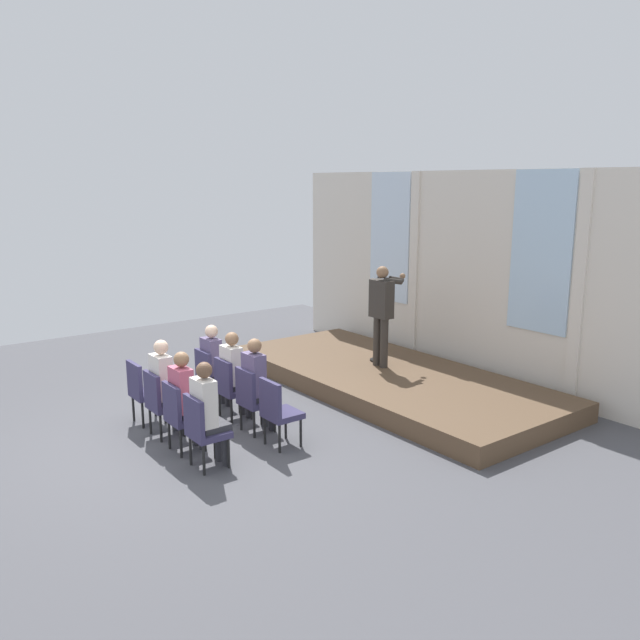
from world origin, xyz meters
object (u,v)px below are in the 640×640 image
Objects in this scene: mic_stand at (378,343)px; audience_r1_c3 at (208,409)px; chair_r1_c3 at (203,427)px; speaker at (382,309)px; chair_r0_c0 at (210,375)px; chair_r0_c3 at (278,409)px; audience_r0_c1 at (235,371)px; audience_r0_c2 at (257,380)px; chair_r0_c2 at (253,396)px; audience_r0_c0 at (214,362)px; chair_r1_c0 at (143,389)px; chair_r0_c1 at (230,385)px; audience_r1_c1 at (165,383)px; audience_r1_c2 at (185,396)px; chair_r1_c1 at (161,400)px; chair_r1_c2 at (180,413)px.

audience_r1_c3 is at bearing -69.81° from mic_stand.
mic_stand is 1.65× the size of chair_r1_c3.
speaker reaches higher than chair_r0_c0.
chair_r0_c3 is at bearing 0.00° from chair_r0_c0.
audience_r0_c2 reaches higher than audience_r0_c1.
mic_stand is 3.31m from chair_r0_c2.
mic_stand is 3.23m from audience_r0_c2.
chair_r0_c3 is (1.27, -3.00, -0.80)m from speaker.
audience_r0_c0 is at bearing 148.30° from chair_r1_c3.
chair_r1_c3 is at bearing 0.00° from chair_r1_c0.
audience_r1_c3 is (1.27, -1.02, 0.22)m from chair_r0_c1.
mic_stand is at bearing 93.73° from audience_r1_c1.
chair_r0_c1 is 0.70× the size of audience_r1_c2.
audience_r0_c2 is (0.63, 0.08, 0.22)m from chair_r0_c1.
audience_r0_c1 is at bearing 172.77° from chair_r0_c2.
chair_r1_c1 is (0.27, -4.28, -0.11)m from mic_stand.
chair_r1_c0 and chair_r1_c2 have the same top height.
chair_r1_c0 is (-1.27, -1.17, -0.22)m from audience_r0_c2.
chair_r1_c2 is (0.63, -1.18, -0.21)m from audience_r0_c1.
audience_r0_c1 is 1.42× the size of chair_r1_c1.
mic_stand is at bearing 147.55° from speaker.
speaker is 1.30× the size of audience_r0_c2.
audience_r0_c1 is at bearing 137.19° from chair_r1_c3.
audience_r0_c2 is (0.63, -0.00, 0.01)m from audience_r0_c1.
audience_r0_c1 reaches higher than chair_r1_c0.
audience_r1_c2 is (-0.00, -1.10, -0.01)m from audience_r0_c2.
chair_r1_c1 is at bearing -120.09° from chair_r0_c2.
chair_r0_c2 is at bearing 180.00° from chair_r0_c3.
chair_r1_c1 is (-0.00, -1.18, -0.21)m from audience_r0_c1.
audience_r1_c3 is at bearing 2.39° from chair_r1_c0.
audience_r1_c3 is (1.27, -1.10, 0.01)m from audience_r0_c1.
audience_r0_c2 reaches higher than chair_r1_c3.
chair_r1_c0 is (-0.00, -1.18, -0.20)m from audience_r0_c0.
audience_r0_c2 is 1.45× the size of chair_r1_c2.
audience_r0_c2 is at bearing 118.39° from chair_r1_c3.
audience_r1_c3 reaches higher than audience_r0_c0.
chair_r0_c0 is (-0.36, -3.18, -0.11)m from mic_stand.
chair_r0_c0 is 1.00× the size of chair_r1_c2.
chair_r1_c0 is at bearing -90.00° from audience_r0_c0.
audience_r1_c1 is at bearing -86.27° from mic_stand.
chair_r1_c0 is at bearing -120.09° from chair_r0_c1.
chair_r1_c3 is at bearing -59.91° from chair_r0_c2.
audience_r1_c2 is at bearing -122.00° from chair_r0_c3.
audience_r1_c2 is at bearing 172.84° from chair_r1_c3.
chair_r1_c2 and chair_r1_c3 have the same top height.
chair_r0_c2 is at bearing 121.99° from audience_r1_c3.
chair_r0_c2 is (0.63, -3.00, -0.80)m from speaker.
chair_r1_c0 is at bearing 180.00° from chair_r1_c2.
chair_r1_c2 is 0.63m from chair_r1_c3.
chair_r0_c0 and chair_r0_c2 have the same top height.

